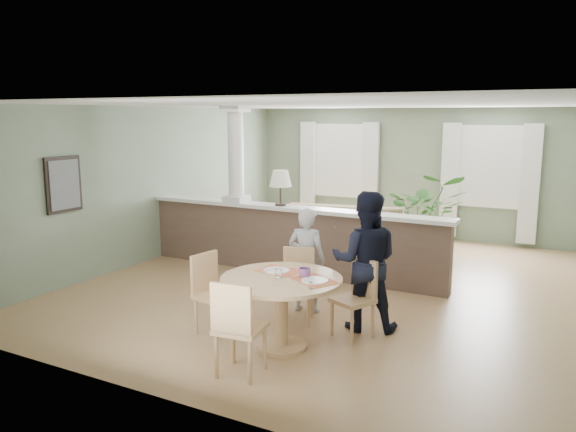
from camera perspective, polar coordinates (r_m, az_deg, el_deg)
The scene contains 12 objects.
ground at distance 8.71m, azimuth 4.73°, elevation -6.86°, with size 8.00×8.00×0.00m, color tan.
room_shell at distance 8.94m, azimuth 6.33°, elevation 5.41°, with size 7.02×8.02×2.71m.
pony_wall at distance 9.12m, azimuth -0.40°, elevation -1.45°, with size 5.32×0.38×2.70m.
sofa at distance 10.48m, azimuth 5.30°, elevation -1.54°, with size 2.90×1.14×0.85m, color olive.
houseplant at distance 10.45m, azimuth 13.99°, elevation 0.12°, with size 1.39×1.21×1.55m, color #36692A.
dining_table at distance 6.19m, azimuth -0.59°, elevation -7.74°, with size 1.34×1.34×0.91m.
chair_far_boy at distance 7.06m, azimuth 0.98°, elevation -6.63°, with size 0.53×0.53×0.91m.
chair_far_man at distance 6.63m, azimuth 7.03°, elevation -7.88°, with size 0.54×0.54×0.91m.
chair_near at distance 5.58m, azimuth -5.19°, elevation -10.92°, with size 0.49×0.49×0.99m.
chair_side at distance 6.73m, azimuth -7.75°, elevation -7.42°, with size 0.50×0.50×0.95m.
child_person at distance 7.32m, azimuth 1.91°, elevation -4.50°, with size 0.50×0.33×1.38m, color #A4A4A9.
man_person at distance 6.76m, azimuth 7.86°, elevation -4.55°, with size 0.82×0.64×1.68m, color black.
Camera 1 is at (3.27, -7.66, 2.55)m, focal length 35.00 mm.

